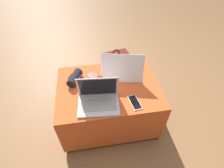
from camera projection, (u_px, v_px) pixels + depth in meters
The scene contains 8 objects.
ground_plane at pixel (109, 118), 1.88m from camera, with size 14.00×14.00×0.00m, color olive.
ottoman at pixel (109, 103), 1.71m from camera, with size 0.91×0.67×0.48m.
laptop_near at pixel (98, 99), 1.38m from camera, with size 0.34×0.26×0.24m.
laptop_far at pixel (122, 71), 1.61m from camera, with size 0.42×0.33×0.26m.
cell_phone at pixel (135, 102), 1.41m from camera, with size 0.09×0.16×0.01m.
backpack at pixel (115, 72), 2.07m from camera, with size 0.31×0.24×0.55m.
wrist_brace at pixel (75, 78), 1.57m from camera, with size 0.15×0.20×0.08m.
coffee_mug at pixel (94, 79), 1.54m from camera, with size 0.13×0.09×0.10m.
Camera 1 is at (-0.14, -1.09, 1.57)m, focal length 28.00 mm.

